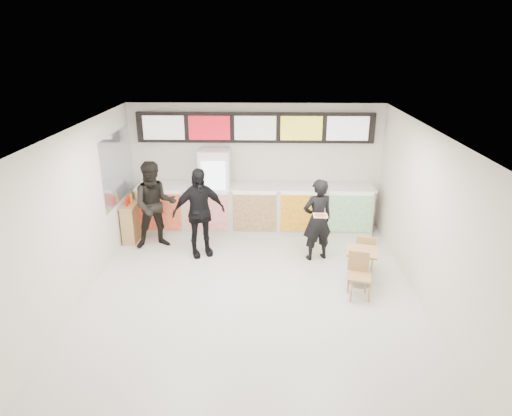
{
  "coord_description": "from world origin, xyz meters",
  "views": [
    {
      "loc": [
        0.27,
        -7.1,
        4.4
      ],
      "look_at": [
        0.07,
        1.2,
        1.29
      ],
      "focal_mm": 32.0,
      "sensor_mm": 36.0,
      "label": 1
    }
  ],
  "objects_px": {
    "customer_main": "(317,220)",
    "condiment_ledge": "(132,221)",
    "service_counter": "(255,208)",
    "cafe_table": "(362,261)",
    "drinks_fridge": "(216,191)",
    "customer_mid": "(199,213)",
    "customer_left": "(155,205)"
  },
  "relations": [
    {
      "from": "service_counter",
      "to": "drinks_fridge",
      "type": "bearing_deg",
      "value": 179.01
    },
    {
      "from": "customer_mid",
      "to": "customer_left",
      "type": "bearing_deg",
      "value": 136.16
    },
    {
      "from": "customer_main",
      "to": "cafe_table",
      "type": "xyz_separation_m",
      "value": [
        0.74,
        -1.05,
        -0.39
      ]
    },
    {
      "from": "service_counter",
      "to": "customer_main",
      "type": "bearing_deg",
      "value": -47.61
    },
    {
      "from": "service_counter",
      "to": "cafe_table",
      "type": "bearing_deg",
      "value": -50.48
    },
    {
      "from": "service_counter",
      "to": "condiment_ledge",
      "type": "distance_m",
      "value": 2.88
    },
    {
      "from": "customer_main",
      "to": "cafe_table",
      "type": "relative_size",
      "value": 1.19
    },
    {
      "from": "service_counter",
      "to": "drinks_fridge",
      "type": "xyz_separation_m",
      "value": [
        -0.93,
        0.02,
        0.43
      ]
    },
    {
      "from": "drinks_fridge",
      "to": "cafe_table",
      "type": "bearing_deg",
      "value": -40.02
    },
    {
      "from": "drinks_fridge",
      "to": "condiment_ledge",
      "type": "relative_size",
      "value": 1.89
    },
    {
      "from": "customer_left",
      "to": "condiment_ledge",
      "type": "bearing_deg",
      "value": 134.91
    },
    {
      "from": "customer_main",
      "to": "customer_mid",
      "type": "xyz_separation_m",
      "value": [
        -2.47,
        0.13,
        0.09
      ]
    },
    {
      "from": "customer_mid",
      "to": "cafe_table",
      "type": "distance_m",
      "value": 3.46
    },
    {
      "from": "customer_main",
      "to": "cafe_table",
      "type": "distance_m",
      "value": 1.34
    },
    {
      "from": "drinks_fridge",
      "to": "condiment_ledge",
      "type": "distance_m",
      "value": 2.05
    },
    {
      "from": "customer_main",
      "to": "condiment_ledge",
      "type": "height_order",
      "value": "customer_main"
    },
    {
      "from": "customer_main",
      "to": "condiment_ledge",
      "type": "distance_m",
      "value": 4.26
    },
    {
      "from": "service_counter",
      "to": "customer_main",
      "type": "height_order",
      "value": "customer_main"
    },
    {
      "from": "drinks_fridge",
      "to": "customer_mid",
      "type": "bearing_deg",
      "value": -98.91
    },
    {
      "from": "customer_main",
      "to": "cafe_table",
      "type": "bearing_deg",
      "value": 106.29
    },
    {
      "from": "drinks_fridge",
      "to": "customer_main",
      "type": "height_order",
      "value": "drinks_fridge"
    },
    {
      "from": "drinks_fridge",
      "to": "cafe_table",
      "type": "xyz_separation_m",
      "value": [
        3.0,
        -2.52,
        -0.52
      ]
    },
    {
      "from": "drinks_fridge",
      "to": "customer_mid",
      "type": "height_order",
      "value": "drinks_fridge"
    },
    {
      "from": "customer_left",
      "to": "cafe_table",
      "type": "bearing_deg",
      "value": -37.13
    },
    {
      "from": "customer_mid",
      "to": "service_counter",
      "type": "bearing_deg",
      "value": 25.99
    },
    {
      "from": "service_counter",
      "to": "condiment_ledge",
      "type": "bearing_deg",
      "value": -168.45
    },
    {
      "from": "cafe_table",
      "to": "condiment_ledge",
      "type": "distance_m",
      "value": 5.25
    },
    {
      "from": "customer_left",
      "to": "cafe_table",
      "type": "height_order",
      "value": "customer_left"
    },
    {
      "from": "service_counter",
      "to": "customer_mid",
      "type": "xyz_separation_m",
      "value": [
        -1.14,
        -1.32,
        0.39
      ]
    },
    {
      "from": "customer_mid",
      "to": "condiment_ledge",
      "type": "distance_m",
      "value": 1.9
    },
    {
      "from": "customer_left",
      "to": "customer_mid",
      "type": "bearing_deg",
      "value": -37.53
    },
    {
      "from": "service_counter",
      "to": "customer_left",
      "type": "height_order",
      "value": "customer_left"
    }
  ]
}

